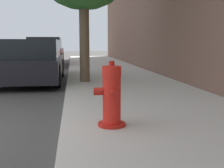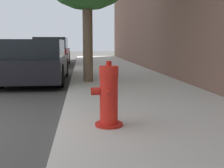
# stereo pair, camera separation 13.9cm
# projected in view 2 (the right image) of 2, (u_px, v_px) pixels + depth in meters

# --- Properties ---
(sidewalk_slab) EXTENTS (3.07, 40.00, 0.13)m
(sidewalk_slab) POSITION_uv_depth(u_px,v_px,m) (179.00, 131.00, 3.56)
(sidewalk_slab) COLOR #B7B2A8
(sidewalk_slab) RESTS_ON ground_plane
(fire_hydrant) EXTENTS (0.40, 0.41, 0.83)m
(fire_hydrant) POSITION_uv_depth(u_px,v_px,m) (109.00, 97.00, 3.53)
(fire_hydrant) COLOR red
(fire_hydrant) RESTS_ON sidewalk_slab
(parked_car_near) EXTENTS (1.77, 4.05, 1.28)m
(parked_car_near) POSITION_uv_depth(u_px,v_px,m) (36.00, 62.00, 8.48)
(parked_car_near) COLOR black
(parked_car_near) RESTS_ON ground_plane
(parked_car_mid) EXTENTS (1.76, 4.21, 1.48)m
(parked_car_mid) POSITION_uv_depth(u_px,v_px,m) (52.00, 52.00, 14.94)
(parked_car_mid) COLOR maroon
(parked_car_mid) RESTS_ON ground_plane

